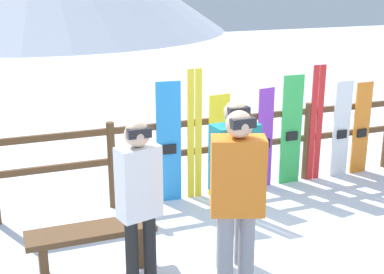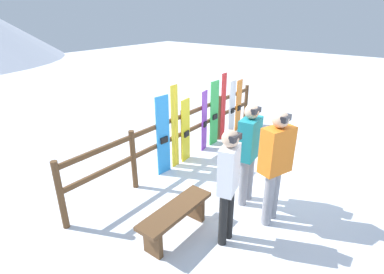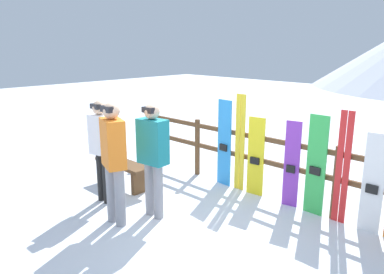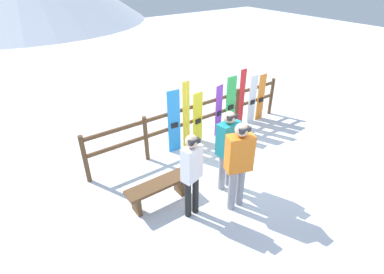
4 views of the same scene
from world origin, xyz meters
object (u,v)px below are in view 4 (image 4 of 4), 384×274
snowboard_blue (174,122)px  snowboard_purple (219,111)px  ski_pair_red (241,99)px  snowboard_green (230,105)px  person_orange (239,161)px  person_teal (228,146)px  person_white (192,170)px  bench (158,188)px  snowboard_white (252,100)px  ski_pair_yellow (186,116)px  snowboard_orange (261,98)px  snowboard_yellow (198,119)px

snowboard_blue → snowboard_purple: (1.38, -0.00, -0.09)m
ski_pair_red → snowboard_green: bearing=-179.5°
person_orange → person_teal: bearing=68.0°
person_white → snowboard_blue: bearing=65.3°
bench → snowboard_white: snowboard_white is taller
ski_pair_yellow → snowboard_white: (2.26, -0.00, -0.16)m
bench → snowboard_orange: bearing=18.0°
snowboard_white → snowboard_orange: snowboard_white is taller
snowboard_purple → person_teal: bearing=-126.0°
snowboard_blue → snowboard_green: bearing=-0.0°
bench → snowboard_yellow: (1.96, 1.37, 0.34)m
person_white → snowboard_white: (3.53, 2.00, -0.31)m
snowboard_blue → ski_pair_yellow: bearing=0.5°
snowboard_blue → snowboard_white: (2.62, -0.00, -0.09)m
person_orange → ski_pair_yellow: bearing=78.4°
person_teal → ski_pair_yellow: person_teal is taller
person_teal → snowboard_purple: 2.21m
ski_pair_yellow → snowboard_green: (1.43, -0.00, -0.09)m
bench → snowboard_green: (3.05, 1.37, 0.43)m
ski_pair_yellow → snowboard_white: bearing=-0.1°
snowboard_blue → snowboard_purple: snowboard_blue is taller
person_white → snowboard_white: size_ratio=1.20×
snowboard_yellow → snowboard_green: (1.09, 0.00, 0.09)m
snowboard_yellow → snowboard_orange: size_ratio=1.00×
ski_pair_yellow → snowboard_orange: size_ratio=1.26×
snowboard_yellow → snowboard_white: (1.92, 0.00, 0.02)m
person_orange → ski_pair_red: bearing=45.0°
snowboard_blue → ski_pair_red: (2.18, 0.00, 0.04)m
bench → person_orange: (1.14, -0.93, 0.70)m
person_teal → person_orange: person_orange is taller
person_teal → person_white: size_ratio=1.02×
person_teal → snowboard_white: 3.09m
snowboard_blue → snowboard_orange: size_ratio=1.16×
person_white → ski_pair_red: person_white is taller
bench → snowboard_orange: snowboard_orange is taller
person_white → ski_pair_yellow: 2.38m
person_teal → snowboard_white: person_teal is taller
ski_pair_yellow → ski_pair_red: ski_pair_yellow is taller
snowboard_purple → snowboard_orange: size_ratio=1.02×
ski_pair_red → snowboard_white: size_ratio=1.18×
ski_pair_red → snowboard_orange: (0.78, -0.00, -0.15)m
person_white → ski_pair_yellow: size_ratio=0.98×
ski_pair_yellow → person_teal: bearing=-98.2°
person_orange → snowboard_yellow: bearing=70.5°
bench → ski_pair_red: size_ratio=0.76×
ski_pair_red → snowboard_orange: 0.79m
snowboard_blue → snowboard_orange: bearing=-0.0°
person_orange → snowboard_white: (2.74, 2.31, -0.34)m
person_orange → snowboard_purple: bearing=56.9°
person_teal → snowboard_orange: bearing=31.7°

